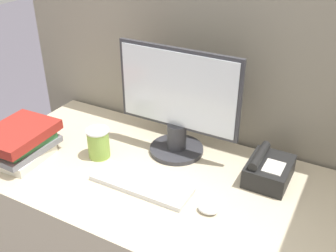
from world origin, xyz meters
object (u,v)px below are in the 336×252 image
Objects in this scene: coffee_cup at (99,143)px; keyboard at (141,184)px; monitor at (177,107)px; desk_telephone at (268,170)px; book_stack at (19,142)px; mouse at (208,209)px.

keyboard is at bearing -18.53° from coffee_cup.
keyboard is at bearing -91.25° from monitor.
keyboard is at bearing -146.72° from desk_telephone.
monitor is 0.37m from coffee_cup.
mouse is at bearing 4.04° from book_stack.
monitor reaches higher than keyboard.
mouse is 0.35× the size of desk_telephone.
book_stack is 1.03m from desk_telephone.
coffee_cup reaches higher than keyboard.
keyboard is 0.50m from desk_telephone.
monitor is at bearing 178.23° from desk_telephone.
keyboard is at bearing 7.49° from book_stack.
monitor reaches higher than coffee_cup.
book_stack is (-0.56, -0.07, 0.06)m from keyboard.
desk_telephone is at bearing 14.97° from coffee_cup.
book_stack is at bearing -172.51° from keyboard.
monitor reaches higher than desk_telephone.
desk_telephone is at bearing 33.28° from keyboard.
book_stack is (-0.84, -0.06, 0.06)m from mouse.
mouse is (0.28, -0.30, -0.20)m from monitor.
book_stack is (-0.29, -0.16, 0.01)m from coffee_cup.
desk_telephone reaches higher than keyboard.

